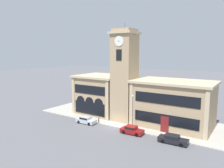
# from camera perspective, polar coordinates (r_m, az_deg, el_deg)

# --- Properties ---
(ground_plane) EXTENTS (300.00, 300.00, 0.00)m
(ground_plane) POSITION_cam_1_polar(r_m,az_deg,el_deg) (44.23, -0.01, -11.09)
(ground_plane) COLOR #56565B
(sidewalk_kerb) EXTENTS (42.50, 13.74, 0.15)m
(sidewalk_kerb) POSITION_cam_1_polar(r_m,az_deg,el_deg) (49.79, 4.42, -8.80)
(sidewalk_kerb) COLOR #A39E93
(sidewalk_kerb) RESTS_ON ground_plane
(clock_tower) EXTENTS (5.17, 5.17, 20.62)m
(clock_tower) POSITION_cam_1_polar(r_m,az_deg,el_deg) (46.06, 3.27, 2.13)
(clock_tower) COLOR tan
(clock_tower) RESTS_ON ground_plane
(town_hall_left_wing) EXTENTS (11.20, 9.90, 9.26)m
(town_hall_left_wing) POSITION_cam_1_polar(r_m,az_deg,el_deg) (52.98, -2.78, -2.64)
(town_hall_left_wing) COLOR tan
(town_hall_left_wing) RESTS_ON ground_plane
(town_hall_right_wing) EXTENTS (15.41, 9.90, 9.18)m
(town_hall_right_wing) POSITION_cam_1_polar(r_m,az_deg,el_deg) (45.05, 15.73, -4.93)
(town_hall_right_wing) COLOR tan
(town_hall_right_wing) RESTS_ON ground_plane
(parked_car_near) EXTENTS (4.36, 2.00, 1.41)m
(parked_car_near) POSITION_cam_1_polar(r_m,az_deg,el_deg) (46.29, -6.80, -9.30)
(parked_car_near) COLOR #B2B7C1
(parked_car_near) RESTS_ON ground_plane
(parked_car_mid) EXTENTS (4.25, 1.92, 1.47)m
(parked_car_mid) POSITION_cam_1_polar(r_m,az_deg,el_deg) (40.47, 5.18, -11.83)
(parked_car_mid) COLOR maroon
(parked_car_mid) RESTS_ON ground_plane
(parked_car_far) EXTENTS (4.81, 1.93, 1.41)m
(parked_car_far) POSITION_cam_1_polar(r_m,az_deg,el_deg) (37.74, 15.60, -13.67)
(parked_car_far) COLOR black
(parked_car_far) RESTS_ON ground_plane
(street_lamp) EXTENTS (0.36, 0.36, 6.61)m
(street_lamp) POSITION_cam_1_polar(r_m,az_deg,el_deg) (41.47, 5.41, -6.08)
(street_lamp) COLOR #4C4C51
(street_lamp) RESTS_ON sidewalk_kerb
(bollard) EXTENTS (0.18, 0.18, 1.06)m
(bollard) POSITION_cam_1_polar(r_m,az_deg,el_deg) (46.19, -3.49, -9.39)
(bollard) COLOR black
(bollard) RESTS_ON sidewalk_kerb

